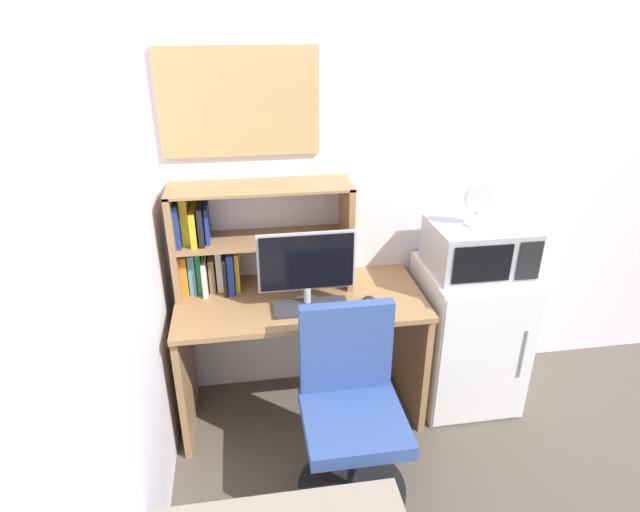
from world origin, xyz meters
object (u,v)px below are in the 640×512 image
at_px(monitor, 307,265).
at_px(mini_fridge, 466,334).
at_px(keyboard, 311,307).
at_px(microwave, 478,247).
at_px(desk_chair, 351,420).
at_px(computer_mouse, 369,301).
at_px(hutch_bookshelf, 234,240).
at_px(desk_fan, 478,203).
at_px(wall_corkboard, 239,103).

height_order(monitor, mini_fridge, monitor).
distance_m(keyboard, microwave, 0.96).
distance_m(microwave, desk_chair, 1.14).
xyz_separation_m(keyboard, computer_mouse, (0.30, -0.00, 0.01)).
relative_size(computer_mouse, mini_fridge, 0.11).
relative_size(monitor, desk_chair, 0.52).
xyz_separation_m(hutch_bookshelf, monitor, (0.35, -0.26, -0.05)).
height_order(computer_mouse, microwave, microwave).
xyz_separation_m(keyboard, microwave, (0.93, 0.13, 0.21)).
height_order(hutch_bookshelf, desk_fan, desk_fan).
distance_m(hutch_bookshelf, monitor, 0.44).
relative_size(monitor, mini_fridge, 0.58).
relative_size(hutch_bookshelf, microwave, 1.82).
height_order(monitor, keyboard, monitor).
height_order(hutch_bookshelf, desk_chair, hutch_bookshelf).
height_order(microwave, desk_fan, desk_fan).
relative_size(microwave, desk_fan, 2.26).
distance_m(mini_fridge, wall_corkboard, 1.80).
height_order(computer_mouse, desk_chair, desk_chair).
bearing_deg(keyboard, wall_corkboard, 124.94).
height_order(keyboard, desk_chair, desk_chair).
relative_size(keyboard, computer_mouse, 4.14).
bearing_deg(monitor, keyboard, -72.55).
xyz_separation_m(computer_mouse, microwave, (0.63, 0.13, 0.20)).
relative_size(mini_fridge, wall_corkboard, 1.06).
height_order(microwave, desk_chair, microwave).
xyz_separation_m(mini_fridge, wall_corkboard, (-1.22, 0.28, 1.29)).
bearing_deg(mini_fridge, keyboard, -172.04).
height_order(keyboard, wall_corkboard, wall_corkboard).
bearing_deg(wall_corkboard, monitor, -53.53).
bearing_deg(computer_mouse, desk_fan, 12.33).
relative_size(monitor, keyboard, 1.29).
bearing_deg(desk_fan, computer_mouse, -167.67).
bearing_deg(hutch_bookshelf, desk_fan, -7.68).
relative_size(hutch_bookshelf, monitor, 1.90).
bearing_deg(wall_corkboard, microwave, -13.00).
xyz_separation_m(keyboard, wall_corkboard, (-0.29, 0.41, 0.95)).
distance_m(hutch_bookshelf, computer_mouse, 0.78).
relative_size(keyboard, wall_corkboard, 0.48).
xyz_separation_m(computer_mouse, desk_chair, (-0.18, -0.43, -0.37)).
height_order(hutch_bookshelf, mini_fridge, hutch_bookshelf).
distance_m(mini_fridge, desk_chair, 0.98).
height_order(computer_mouse, mini_fridge, mini_fridge).
bearing_deg(hutch_bookshelf, mini_fridge, -7.35).
height_order(computer_mouse, wall_corkboard, wall_corkboard).
bearing_deg(computer_mouse, wall_corkboard, 145.06).
xyz_separation_m(computer_mouse, mini_fridge, (0.63, 0.13, -0.35)).
distance_m(monitor, desk_fan, 0.94).
relative_size(mini_fridge, microwave, 1.65).
relative_size(hutch_bookshelf, keyboard, 2.46).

